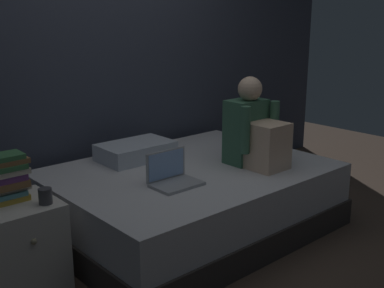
% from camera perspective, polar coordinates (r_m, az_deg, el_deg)
% --- Properties ---
extents(ground_plane, '(8.00, 8.00, 0.00)m').
position_cam_1_polar(ground_plane, '(3.40, 0.66, -12.49)').
color(ground_plane, '#47382D').
extents(wall_back, '(5.60, 0.10, 2.70)m').
position_cam_1_polar(wall_back, '(4.00, -11.15, 11.56)').
color(wall_back, '#383D4C').
rests_on(wall_back, ground_plane).
extents(bed, '(2.00, 1.50, 0.49)m').
position_cam_1_polar(bed, '(3.63, -0.17, -6.51)').
color(bed, '#332D2B').
rests_on(bed, ground_plane).
extents(nightstand, '(0.44, 0.46, 0.55)m').
position_cam_1_polar(nightstand, '(3.01, -19.75, -11.46)').
color(nightstand, beige).
rests_on(nightstand, ground_plane).
extents(person_sitting, '(0.39, 0.44, 0.66)m').
position_cam_1_polar(person_sitting, '(3.58, 7.43, 1.40)').
color(person_sitting, '#38664C').
rests_on(person_sitting, bed).
extents(laptop, '(0.32, 0.23, 0.22)m').
position_cam_1_polar(laptop, '(3.19, -2.34, -3.84)').
color(laptop, '#9EA0A5').
rests_on(laptop, bed).
extents(pillow, '(0.56, 0.36, 0.13)m').
position_cam_1_polar(pillow, '(3.77, -6.66, -0.82)').
color(pillow, silver).
rests_on(pillow, bed).
extents(book_stack, '(0.22, 0.17, 0.28)m').
position_cam_1_polar(book_stack, '(2.91, -20.83, -3.82)').
color(book_stack, gold).
rests_on(book_stack, nightstand).
extents(mug, '(0.08, 0.08, 0.09)m').
position_cam_1_polar(mug, '(2.83, -16.96, -5.91)').
color(mug, '#3D3D42').
rests_on(mug, nightstand).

